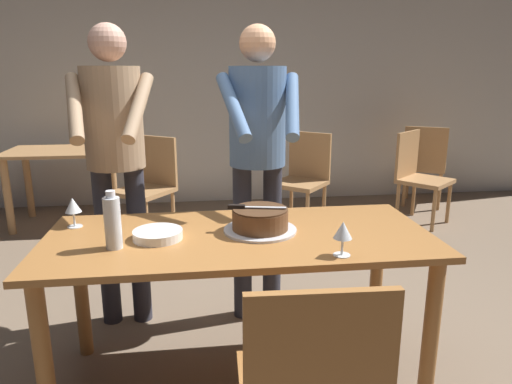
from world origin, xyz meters
The scene contains 16 objects.
ground_plane centered at (0.00, 0.00, 0.00)m, with size 14.00×14.00×0.00m, color #7A6651.
back_wall centered at (0.00, 3.33, 1.35)m, with size 10.00×0.12×2.70m, color beige.
main_dining_table centered at (0.00, 0.00, 0.64)m, with size 1.76×0.78×0.75m.
cake_on_platter centered at (0.10, 0.03, 0.80)m, with size 0.34×0.34×0.11m.
cake_knife centered at (0.03, 0.04, 0.87)m, with size 0.27×0.07×0.02m.
plate_stack centered at (-0.37, -0.01, 0.77)m, with size 0.22×0.22×0.04m.
wine_glass_near centered at (0.39, -0.30, 0.85)m, with size 0.08×0.08×0.14m.
wine_glass_far centered at (-0.77, 0.21, 0.85)m, with size 0.08×0.08×0.14m.
water_bottle centered at (-0.54, -0.10, 0.86)m, with size 0.07×0.07×0.25m.
person_cutting_cake centered at (0.16, 0.60, 1.08)m, with size 0.47×0.56×1.72m.
person_standing_beside centered at (-0.63, 0.63, 1.08)m, with size 0.47×0.55×1.72m.
background_table centered at (-1.48, 2.63, 0.58)m, with size 1.00×0.70×0.74m.
background_chair_0 centered at (1.98, 2.24, 0.49)m, with size 0.62×0.62×0.90m.
background_chair_1 centered at (2.31, 2.77, 0.49)m, with size 0.60×0.60×0.90m.
background_chair_2 centered at (-0.62, 2.19, 0.49)m, with size 0.61×0.61×0.90m.
background_chair_3 centered at (0.83, 2.29, 0.49)m, with size 0.62×0.62×0.90m.
Camera 1 is at (-0.18, -2.01, 1.47)m, focal length 32.72 mm.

